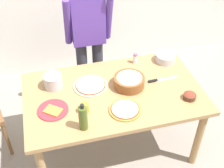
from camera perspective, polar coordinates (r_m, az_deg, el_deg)
The scene contains 14 objects.
ground at distance 3.23m, azimuth 0.23°, elevation -11.64°, with size 8.00×8.00×0.00m, color gray.
dining_table at distance 2.73m, azimuth 0.27°, elevation -2.92°, with size 1.60×0.96×0.76m.
person_cook at distance 3.16m, azimuth -4.57°, elevation 9.62°, with size 0.49×0.25×1.62m.
pizza_raw_on_board at distance 2.73m, azimuth -4.17°, elevation -0.29°, with size 0.32×0.32×0.02m.
pizza_cooked_on_tray at distance 2.50m, azimuth 2.51°, elevation -4.91°, with size 0.27×0.27×0.02m.
plate_with_slice at distance 2.54m, azimuth -11.30°, elevation -4.94°, with size 0.26×0.26×0.02m.
popcorn_bowl at distance 2.70m, azimuth 3.32°, elevation 0.63°, with size 0.28×0.28×0.11m.
mixing_bowl_steel at distance 3.07m, azimuth 10.27°, elevation 4.97°, with size 0.20×0.20×0.08m.
small_sauce_bowl at distance 2.67m, azimuth 14.73°, elevation -2.26°, with size 0.11×0.11×0.06m.
olive_oil_bottle at distance 2.29m, azimuth -5.59°, elevation -6.50°, with size 0.07×0.07×0.26m.
steel_pot at distance 2.74m, azimuth -11.29°, elevation 0.58°, with size 0.17×0.17×0.13m.
cup_orange at distance 2.47m, azimuth -5.31°, elevation -4.64°, with size 0.07×0.07×0.09m, color orange.
salt_shaker at distance 3.00m, azimuth 4.48°, elevation 4.93°, with size 0.04×0.04×0.11m.
chef_knife at distance 2.82m, azimuth 9.06°, elevation 0.78°, with size 0.29×0.03×0.02m.
Camera 1 is at (-0.52, -1.93, 2.53)m, focal length 47.49 mm.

